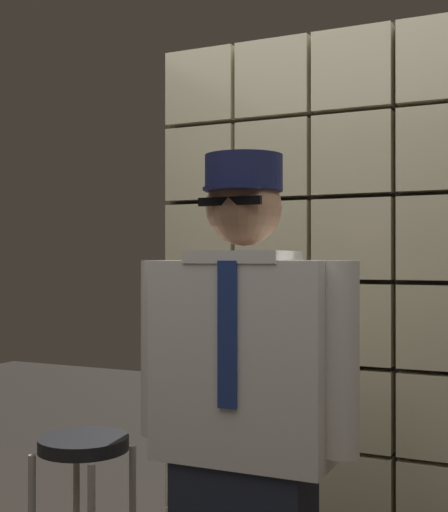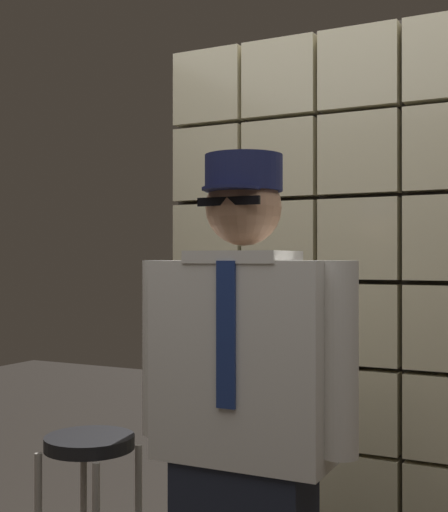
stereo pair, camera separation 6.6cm
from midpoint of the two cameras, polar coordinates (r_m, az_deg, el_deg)
name	(u,v)px [view 2 (the right image)]	position (r m, az deg, el deg)	size (l,w,h in m)	color
glass_block_wall	(360,324)	(2.79, 11.72, -5.46)	(1.68, 0.10, 2.35)	beige
standing_person	(244,437)	(2.09, 2.54, -14.53)	(0.68, 0.29, 1.71)	#1E2333
bar_stool	(89,485)	(2.82, -10.24, -17.95)	(0.34, 0.34, 0.74)	black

